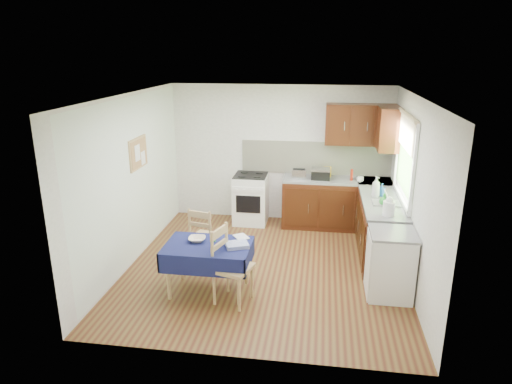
# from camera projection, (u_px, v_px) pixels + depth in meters

# --- Properties ---
(floor) EXTENTS (4.20, 4.20, 0.00)m
(floor) POSITION_uv_depth(u_px,v_px,m) (265.00, 267.00, 6.77)
(floor) COLOR #4F2515
(floor) RESTS_ON ground
(ceiling) EXTENTS (4.00, 4.20, 0.02)m
(ceiling) POSITION_uv_depth(u_px,v_px,m) (266.00, 96.00, 6.02)
(ceiling) COLOR silver
(ceiling) RESTS_ON wall_back
(wall_back) EXTENTS (4.00, 0.02, 2.50)m
(wall_back) POSITION_uv_depth(u_px,v_px,m) (280.00, 154.00, 8.38)
(wall_back) COLOR silver
(wall_back) RESTS_ON ground
(wall_front) EXTENTS (4.00, 0.02, 2.50)m
(wall_front) POSITION_uv_depth(u_px,v_px,m) (238.00, 248.00, 4.41)
(wall_front) COLOR silver
(wall_front) RESTS_ON ground
(wall_left) EXTENTS (0.02, 4.20, 2.50)m
(wall_left) POSITION_uv_depth(u_px,v_px,m) (130.00, 181.00, 6.67)
(wall_left) COLOR white
(wall_left) RESTS_ON ground
(wall_right) EXTENTS (0.02, 4.20, 2.50)m
(wall_right) POSITION_uv_depth(u_px,v_px,m) (413.00, 193.00, 6.12)
(wall_right) COLOR silver
(wall_right) RESTS_ON ground
(base_cabinets) EXTENTS (1.90, 2.30, 0.86)m
(base_cabinets) POSITION_uv_depth(u_px,v_px,m) (355.00, 215.00, 7.64)
(base_cabinets) COLOR black
(base_cabinets) RESTS_ON ground
(worktop_back) EXTENTS (1.90, 0.60, 0.04)m
(worktop_back) POSITION_uv_depth(u_px,v_px,m) (337.00, 180.00, 8.06)
(worktop_back) COLOR slate
(worktop_back) RESTS_ON base_cabinets
(worktop_right) EXTENTS (0.60, 1.70, 0.04)m
(worktop_right) POSITION_uv_depth(u_px,v_px,m) (382.00, 202.00, 6.88)
(worktop_right) COLOR slate
(worktop_right) RESTS_ON base_cabinets
(worktop_corner) EXTENTS (0.60, 0.60, 0.04)m
(worktop_corner) POSITION_uv_depth(u_px,v_px,m) (375.00, 181.00, 7.97)
(worktop_corner) COLOR slate
(worktop_corner) RESTS_ON base_cabinets
(splashback) EXTENTS (2.70, 0.02, 0.60)m
(splashback) POSITION_uv_depth(u_px,v_px,m) (316.00, 158.00, 8.29)
(splashback) COLOR #F3EDCE
(splashback) RESTS_ON wall_back
(upper_cabinets) EXTENTS (1.20, 0.85, 0.70)m
(upper_cabinets) POSITION_uv_depth(u_px,v_px,m) (369.00, 126.00, 7.70)
(upper_cabinets) COLOR black
(upper_cabinets) RESTS_ON wall_back
(stove) EXTENTS (0.60, 0.61, 0.92)m
(stove) POSITION_uv_depth(u_px,v_px,m) (251.00, 199.00, 8.40)
(stove) COLOR white
(stove) RESTS_ON ground
(window) EXTENTS (0.04, 1.48, 1.26)m
(window) POSITION_uv_depth(u_px,v_px,m) (406.00, 152.00, 6.66)
(window) COLOR #375F27
(window) RESTS_ON wall_right
(fridge) EXTENTS (0.58, 0.60, 0.89)m
(fridge) POSITION_uv_depth(u_px,v_px,m) (390.00, 264.00, 5.88)
(fridge) COLOR white
(fridge) RESTS_ON ground
(corkboard) EXTENTS (0.04, 0.62, 0.47)m
(corkboard) POSITION_uv_depth(u_px,v_px,m) (138.00, 153.00, 6.85)
(corkboard) COLOR tan
(corkboard) RESTS_ON wall_left
(dining_table) EXTENTS (1.11, 0.76, 0.67)m
(dining_table) POSITION_uv_depth(u_px,v_px,m) (208.00, 252.00, 5.94)
(dining_table) COLOR #0F113E
(dining_table) RESTS_ON ground
(chair_far) EXTENTS (0.49, 0.49, 0.91)m
(chair_far) POSITION_uv_depth(u_px,v_px,m) (204.00, 235.00, 6.69)
(chair_far) COLOR tan
(chair_far) RESTS_ON ground
(chair_near) EXTENTS (0.55, 0.55, 0.99)m
(chair_near) POSITION_uv_depth(u_px,v_px,m) (229.00, 263.00, 5.72)
(chair_near) COLOR tan
(chair_near) RESTS_ON ground
(toaster) EXTENTS (0.24, 0.15, 0.19)m
(toaster) POSITION_uv_depth(u_px,v_px,m) (299.00, 174.00, 8.05)
(toaster) COLOR #B8B8BC
(toaster) RESTS_ON worktop_back
(sandwich_press) EXTENTS (0.33, 0.28, 0.19)m
(sandwich_press) POSITION_uv_depth(u_px,v_px,m) (321.00, 174.00, 8.03)
(sandwich_press) COLOR black
(sandwich_press) RESTS_ON worktop_back
(sauce_bottle) EXTENTS (0.05, 0.05, 0.20)m
(sauce_bottle) POSITION_uv_depth(u_px,v_px,m) (352.00, 175.00, 7.93)
(sauce_bottle) COLOR red
(sauce_bottle) RESTS_ON worktop_back
(yellow_packet) EXTENTS (0.16, 0.13, 0.18)m
(yellow_packet) POSITION_uv_depth(u_px,v_px,m) (327.00, 172.00, 8.17)
(yellow_packet) COLOR gold
(yellow_packet) RESTS_ON worktop_back
(dish_rack) EXTENTS (0.40, 0.30, 0.19)m
(dish_rack) POSITION_uv_depth(u_px,v_px,m) (386.00, 202.00, 6.75)
(dish_rack) COLOR gray
(dish_rack) RESTS_ON worktop_right
(kettle) EXTENTS (0.16, 0.16, 0.28)m
(kettle) POSITION_uv_depth(u_px,v_px,m) (389.00, 207.00, 6.25)
(kettle) COLOR white
(kettle) RESTS_ON worktop_right
(cup) EXTENTS (0.15, 0.15, 0.10)m
(cup) POSITION_uv_depth(u_px,v_px,m) (360.00, 179.00, 7.85)
(cup) COLOR white
(cup) RESTS_ON worktop_back
(soap_bottle_a) EXTENTS (0.17, 0.17, 0.33)m
(soap_bottle_a) POSITION_uv_depth(u_px,v_px,m) (376.00, 187.00, 7.03)
(soap_bottle_a) COLOR white
(soap_bottle_a) RESTS_ON worktop_right
(soap_bottle_b) EXTENTS (0.13, 0.13, 0.20)m
(soap_bottle_b) POSITION_uv_depth(u_px,v_px,m) (382.00, 190.00, 7.10)
(soap_bottle_b) COLOR #1C4CA4
(soap_bottle_b) RESTS_ON worktop_right
(soap_bottle_c) EXTENTS (0.15, 0.15, 0.18)m
(soap_bottle_c) POSITION_uv_depth(u_px,v_px,m) (384.00, 199.00, 6.68)
(soap_bottle_c) COLOR green
(soap_bottle_c) RESTS_ON worktop_right
(plate_bowl) EXTENTS (0.25, 0.25, 0.06)m
(plate_bowl) POSITION_uv_depth(u_px,v_px,m) (197.00, 239.00, 6.01)
(plate_bowl) COLOR beige
(plate_bowl) RESTS_ON dining_table
(book) EXTENTS (0.26, 0.27, 0.02)m
(book) POSITION_uv_depth(u_px,v_px,m) (236.00, 238.00, 6.09)
(book) COLOR white
(book) RESTS_ON dining_table
(spice_jar) EXTENTS (0.04, 0.04, 0.08)m
(spice_jar) POSITION_uv_depth(u_px,v_px,m) (214.00, 238.00, 6.00)
(spice_jar) COLOR green
(spice_jar) RESTS_ON dining_table
(tea_towel) EXTENTS (0.34, 0.31, 0.05)m
(tea_towel) POSITION_uv_depth(u_px,v_px,m) (237.00, 245.00, 5.84)
(tea_towel) COLOR #2A3E9A
(tea_towel) RESTS_ON dining_table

